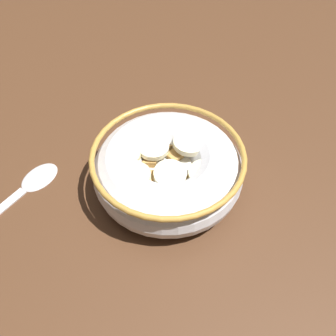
{
  "coord_description": "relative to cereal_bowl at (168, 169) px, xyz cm",
  "views": [
    {
      "loc": [
        3.06,
        25.32,
        32.88
      ],
      "look_at": [
        0.0,
        0.0,
        3.0
      ],
      "focal_mm": 39.05,
      "sensor_mm": 36.0,
      "label": 1
    }
  ],
  "objects": [
    {
      "name": "ground_plane",
      "position": [
        -0.02,
        -0.0,
        -3.91
      ],
      "size": [
        121.02,
        121.02,
        2.0
      ],
      "primitive_type": "cube",
      "color": "#472B19"
    },
    {
      "name": "cereal_bowl",
      "position": [
        0.0,
        0.0,
        0.0
      ],
      "size": [
        16.3,
        16.3,
        5.41
      ],
      "color": "silver",
      "rests_on": "ground_plane"
    },
    {
      "name": "spoon",
      "position": [
        16.14,
        -1.24,
        -2.57
      ],
      "size": [
        12.86,
        13.88,
        0.8
      ],
      "color": "silver",
      "rests_on": "ground_plane"
    }
  ]
}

